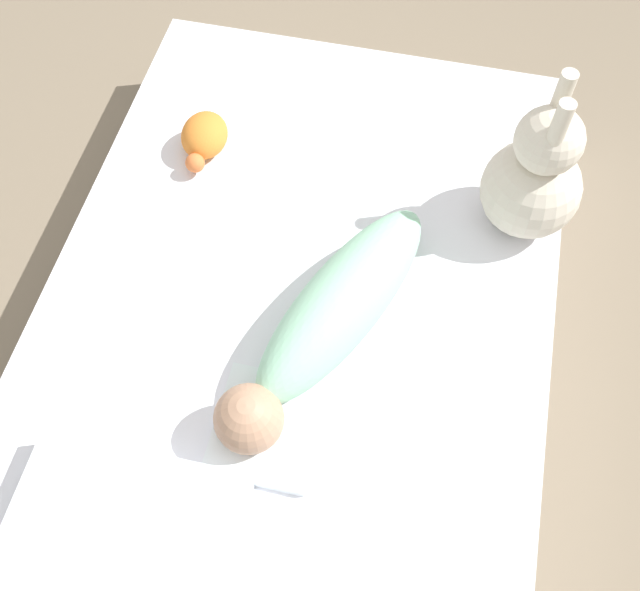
% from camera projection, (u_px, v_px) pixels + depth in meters
% --- Properties ---
extents(ground_plane, '(12.00, 12.00, 0.00)m').
position_uv_depth(ground_plane, '(301.00, 342.00, 1.72)').
color(ground_plane, '#7A6B56').
extents(bed_mattress, '(1.50, 1.04, 0.21)m').
position_uv_depth(bed_mattress, '(300.00, 320.00, 1.63)').
color(bed_mattress, white).
rests_on(bed_mattress, ground_plane).
extents(burp_cloth, '(0.22, 0.19, 0.02)m').
position_uv_depth(burp_cloth, '(267.00, 427.00, 1.38)').
color(burp_cloth, white).
rests_on(burp_cloth, bed_mattress).
extents(swaddled_baby, '(0.60, 0.35, 0.15)m').
position_uv_depth(swaddled_baby, '(330.00, 318.00, 1.42)').
color(swaddled_baby, '#99D6B2').
rests_on(swaddled_baby, bed_mattress).
extents(pillow, '(0.31, 0.38, 0.07)m').
position_uv_depth(pillow, '(118.00, 547.00, 1.25)').
color(pillow, white).
rests_on(pillow, bed_mattress).
extents(bunny_plush, '(0.21, 0.21, 0.38)m').
position_uv_depth(bunny_plush, '(535.00, 178.00, 1.52)').
color(bunny_plush, beige).
rests_on(bunny_plush, bed_mattress).
extents(turtle_plush, '(0.16, 0.10, 0.09)m').
position_uv_depth(turtle_plush, '(204.00, 137.00, 1.70)').
color(turtle_plush, orange).
rests_on(turtle_plush, bed_mattress).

